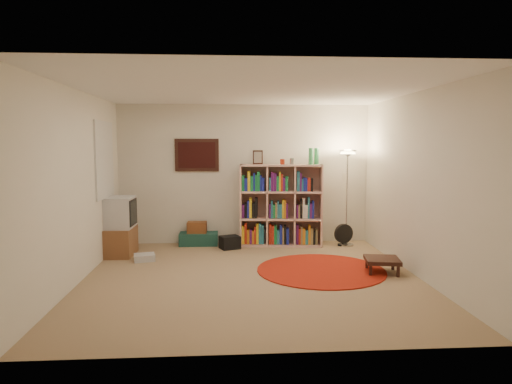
# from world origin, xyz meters

# --- Properties ---
(room) EXTENTS (4.54, 4.54, 2.54)m
(room) POSITION_xyz_m (-0.05, 0.05, 1.26)
(room) COLOR #917555
(room) RESTS_ON ground
(bookshelf) EXTENTS (1.48, 0.57, 1.73)m
(bookshelf) POSITION_xyz_m (0.61, 1.97, 0.70)
(bookshelf) COLOR #DBA492
(bookshelf) RESTS_ON ground
(floor_lamp) EXTENTS (0.38, 0.38, 1.69)m
(floor_lamp) POSITION_xyz_m (1.79, 1.85, 1.41)
(floor_lamp) COLOR #A8A6AA
(floor_lamp) RESTS_ON ground
(floor_fan) EXTENTS (0.35, 0.23, 0.39)m
(floor_fan) POSITION_xyz_m (1.73, 1.82, 0.20)
(floor_fan) COLOR black
(floor_fan) RESTS_ON ground
(tv_stand) EXTENTS (0.49, 0.67, 0.95)m
(tv_stand) POSITION_xyz_m (-2.06, 1.40, 0.46)
(tv_stand) COLOR brown
(tv_stand) RESTS_ON ground
(dvd_box) EXTENTS (0.36, 0.32, 0.10)m
(dvd_box) POSITION_xyz_m (-1.60, 1.01, 0.05)
(dvd_box) COLOR silver
(dvd_box) RESTS_ON ground
(suitcase) EXTENTS (0.68, 0.44, 0.22)m
(suitcase) POSITION_xyz_m (-0.83, 2.12, 0.11)
(suitcase) COLOR #163D36
(suitcase) RESTS_ON ground
(wicker_basket) EXTENTS (0.35, 0.25, 0.19)m
(wicker_basket) POSITION_xyz_m (-0.86, 2.09, 0.32)
(wicker_basket) COLOR brown
(wicker_basket) RESTS_ON suitcase
(duffel_bag) EXTENTS (0.39, 0.36, 0.22)m
(duffel_bag) POSITION_xyz_m (-0.28, 1.74, 0.11)
(duffel_bag) COLOR black
(duffel_bag) RESTS_ON ground
(paper_towel) EXTENTS (0.16, 0.16, 0.26)m
(paper_towel) POSITION_xyz_m (0.33, 2.16, 0.13)
(paper_towel) COLOR white
(paper_towel) RESTS_ON ground
(red_rug) EXTENTS (1.82, 1.82, 0.02)m
(red_rug) POSITION_xyz_m (1.01, 0.28, 0.01)
(red_rug) COLOR maroon
(red_rug) RESTS_ON ground
(side_table) EXTENTS (0.53, 0.53, 0.21)m
(side_table) POSITION_xyz_m (1.83, 0.11, 0.18)
(side_table) COLOR black
(side_table) RESTS_ON ground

